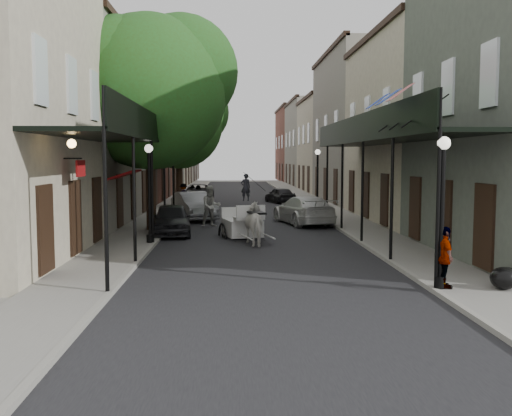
{
  "coord_description": "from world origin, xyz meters",
  "views": [
    {
      "loc": [
        -1.03,
        -15.57,
        3.31
      ],
      "look_at": [
        -0.17,
        3.92,
        1.6
      ],
      "focal_mm": 40.0,
      "sensor_mm": 36.0,
      "label": 1
    }
  ],
  "objects": [
    {
      "name": "ground",
      "position": [
        0.0,
        0.0,
        0.0
      ],
      "size": [
        140.0,
        140.0,
        0.0
      ],
      "primitive_type": "plane",
      "color": "gray",
      "rests_on": "ground"
    },
    {
      "name": "road",
      "position": [
        0.0,
        20.0,
        0.01
      ],
      "size": [
        8.0,
        90.0,
        0.01
      ],
      "primitive_type": "cube",
      "color": "black",
      "rests_on": "ground"
    },
    {
      "name": "sidewalk_left",
      "position": [
        -5.0,
        20.0,
        0.06
      ],
      "size": [
        2.2,
        90.0,
        0.12
      ],
      "primitive_type": "cube",
      "color": "gray",
      "rests_on": "ground"
    },
    {
      "name": "sidewalk_right",
      "position": [
        5.0,
        20.0,
        0.06
      ],
      "size": [
        2.2,
        90.0,
        0.12
      ],
      "primitive_type": "cube",
      "color": "gray",
      "rests_on": "ground"
    },
    {
      "name": "building_row_left",
      "position": [
        -8.6,
        30.0,
        5.25
      ],
      "size": [
        5.0,
        80.0,
        10.5
      ],
      "primitive_type": "cube",
      "color": "beige",
      "rests_on": "ground"
    },
    {
      "name": "building_row_right",
      "position": [
        8.6,
        30.0,
        5.25
      ],
      "size": [
        5.0,
        80.0,
        10.5
      ],
      "primitive_type": "cube",
      "color": "gray",
      "rests_on": "ground"
    },
    {
      "name": "gallery_left",
      "position": [
        -4.79,
        6.98,
        4.05
      ],
      "size": [
        2.2,
        18.05,
        4.88
      ],
      "color": "black",
      "rests_on": "sidewalk_left"
    },
    {
      "name": "gallery_right",
      "position": [
        4.79,
        6.98,
        4.05
      ],
      "size": [
        2.2,
        18.05,
        4.88
      ],
      "color": "black",
      "rests_on": "sidewalk_right"
    },
    {
      "name": "tree_near",
      "position": [
        -4.2,
        10.18,
        6.49
      ],
      "size": [
        7.31,
        6.8,
        9.63
      ],
      "color": "#382619",
      "rests_on": "sidewalk_left"
    },
    {
      "name": "tree_far",
      "position": [
        -4.25,
        24.18,
        5.84
      ],
      "size": [
        6.45,
        6.0,
        8.61
      ],
      "color": "#382619",
      "rests_on": "sidewalk_left"
    },
    {
      "name": "lamppost_right_near",
      "position": [
        4.1,
        -2.0,
        2.05
      ],
      "size": [
        0.32,
        0.32,
        3.71
      ],
      "color": "black",
      "rests_on": "sidewalk_right"
    },
    {
      "name": "lamppost_left",
      "position": [
        -4.1,
        6.0,
        2.05
      ],
      "size": [
        0.32,
        0.32,
        3.71
      ],
      "color": "black",
      "rests_on": "sidewalk_left"
    },
    {
      "name": "lamppost_right_far",
      "position": [
        4.1,
        18.0,
        2.05
      ],
      "size": [
        0.32,
        0.32,
        3.71
      ],
      "color": "black",
      "rests_on": "sidewalk_right"
    },
    {
      "name": "horse",
      "position": [
        -0.03,
        6.0,
        0.81
      ],
      "size": [
        1.32,
        2.07,
        1.62
      ],
      "primitive_type": "imported",
      "rotation": [
        0.0,
        0.0,
        3.39
      ],
      "color": "silver",
      "rests_on": "ground"
    },
    {
      "name": "carriage",
      "position": [
        -0.66,
        8.44,
        1.05
      ],
      "size": [
        2.02,
        2.64,
        2.71
      ],
      "rotation": [
        0.0,
        0.0,
        0.25
      ],
      "color": "black",
      "rests_on": "ground"
    },
    {
      "name": "pedestrian_walking",
      "position": [
        -2.0,
        11.91,
        1.0
      ],
      "size": [
        1.14,
        1.0,
        1.99
      ],
      "primitive_type": "imported",
      "rotation": [
        0.0,
        0.0,
        0.29
      ],
      "color": "#A8A79F",
      "rests_on": "ground"
    },
    {
      "name": "pedestrian_sidewalk_left",
      "position": [
        -4.2,
        22.55,
        0.87
      ],
      "size": [
        1.12,
        0.94,
        1.5
      ],
      "primitive_type": "imported",
      "rotation": [
        0.0,
        0.0,
        3.62
      ],
      "color": "gray",
      "rests_on": "sidewalk_left"
    },
    {
      "name": "pedestrian_sidewalk_right",
      "position": [
        4.2,
        -2.0,
        0.88
      ],
      "size": [
        0.39,
        0.9,
        1.53
      ],
      "primitive_type": "imported",
      "rotation": [
        0.0,
        0.0,
        1.56
      ],
      "color": "gray",
      "rests_on": "sidewalk_right"
    },
    {
      "name": "car_left_near",
      "position": [
        -3.6,
        9.0,
        0.68
      ],
      "size": [
        1.97,
        4.12,
        1.36
      ],
      "primitive_type": "imported",
      "rotation": [
        0.0,
        0.0,
        0.09
      ],
      "color": "black",
      "rests_on": "ground"
    },
    {
      "name": "car_left_mid",
      "position": [
        -3.04,
        15.14,
        0.74
      ],
      "size": [
        2.92,
        4.77,
        1.48
      ],
      "primitive_type": "imported",
      "rotation": [
        0.0,
        0.0,
        0.32
      ],
      "color": "#99999E",
      "rests_on": "ground"
    },
    {
      "name": "car_left_far",
      "position": [
        -3.6,
        28.43,
        0.66
      ],
      "size": [
        2.46,
        4.86,
        1.32
      ],
      "primitive_type": "imported",
      "rotation": [
        0.0,
        0.0,
        -0.06
      ],
      "color": "black",
      "rests_on": "ground"
    },
    {
      "name": "car_right_near",
      "position": [
        2.6,
        12.71,
        0.71
      ],
      "size": [
        3.05,
        5.25,
        1.43
      ],
      "primitive_type": "imported",
      "rotation": [
        0.0,
        0.0,
        3.37
      ],
      "color": "silver",
      "rests_on": "ground"
    },
    {
      "name": "car_right_far",
      "position": [
        2.6,
        26.42,
        0.59
      ],
      "size": [
        2.34,
        3.72,
        1.18
      ],
      "primitive_type": "imported",
      "rotation": [
        0.0,
        0.0,
        3.44
      ],
      "color": "black",
      "rests_on": "ground"
    },
    {
      "name": "trash_bags",
      "position": [
        5.72,
        -2.03,
        0.38
      ],
      "size": [
        0.91,
        1.06,
        0.55
      ],
      "color": "black",
      "rests_on": "sidewalk_right"
    }
  ]
}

